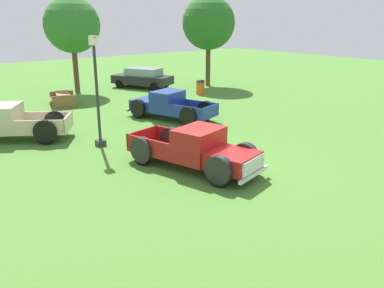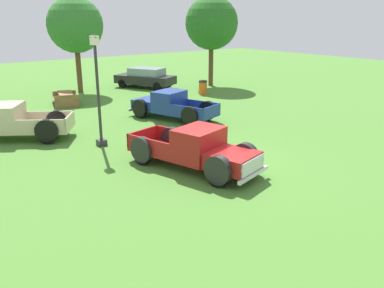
% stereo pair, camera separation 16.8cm
% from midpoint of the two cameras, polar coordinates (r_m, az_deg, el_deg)
% --- Properties ---
extents(ground_plane, '(80.00, 80.00, 0.00)m').
position_cam_midpoint_polar(ground_plane, '(14.97, 3.77, -2.95)').
color(ground_plane, '#477A2D').
extents(pickup_truck_foreground, '(3.03, 5.29, 1.53)m').
position_cam_midpoint_polar(pickup_truck_foreground, '(14.22, 1.50, -0.92)').
color(pickup_truck_foreground, maroon).
rests_on(pickup_truck_foreground, ground_plane).
extents(pickup_truck_behind_left, '(3.17, 5.13, 1.48)m').
position_cam_midpoint_polar(pickup_truck_behind_left, '(21.60, -3.11, 5.46)').
color(pickup_truck_behind_left, navy).
rests_on(pickup_truck_behind_left, ground_plane).
extents(pickup_truck_behind_right, '(5.24, 4.35, 1.56)m').
position_cam_midpoint_polar(pickup_truck_behind_right, '(19.65, -24.66, 2.74)').
color(pickup_truck_behind_right, '#C6B793').
rests_on(pickup_truck_behind_right, ground_plane).
extents(sedan_distant_b, '(3.67, 4.82, 1.50)m').
position_cam_midpoint_polar(sedan_distant_b, '(31.19, -6.39, 9.30)').
color(sedan_distant_b, black).
rests_on(sedan_distant_b, ground_plane).
extents(lamp_post_near, '(0.36, 0.36, 4.57)m').
position_cam_midpoint_polar(lamp_post_near, '(17.00, -12.83, 7.52)').
color(lamp_post_near, '#2D2D33').
rests_on(lamp_post_near, ground_plane).
extents(picnic_table, '(1.93, 2.14, 0.78)m').
position_cam_midpoint_polar(picnic_table, '(25.98, -17.19, 6.30)').
color(picnic_table, olive).
rests_on(picnic_table, ground_plane).
extents(trash_can, '(0.59, 0.59, 0.95)m').
position_cam_midpoint_polar(trash_can, '(28.42, 1.72, 7.96)').
color(trash_can, orange).
rests_on(trash_can, ground_plane).
extents(oak_tree_east, '(3.97, 3.97, 6.70)m').
position_cam_midpoint_polar(oak_tree_east, '(31.76, 2.92, 16.61)').
color(oak_tree_east, brown).
rests_on(oak_tree_east, ground_plane).
extents(oak_tree_west, '(3.80, 3.80, 6.54)m').
position_cam_midpoint_polar(oak_tree_west, '(29.93, -15.96, 15.78)').
color(oak_tree_west, brown).
rests_on(oak_tree_west, ground_plane).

